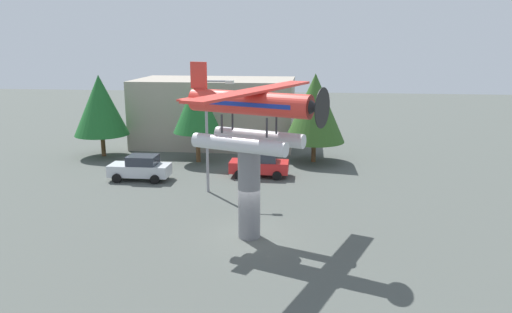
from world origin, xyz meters
TOP-DOWN VIEW (x-y plane):
  - ground_plane at (0.00, 0.00)m, footprint 140.00×140.00m
  - display_pedestal at (0.00, 0.00)m, footprint 1.10×1.10m
  - floatplane_monument at (0.12, -0.05)m, footprint 7.19×10.08m
  - car_near_silver at (-8.86, 9.31)m, footprint 4.20×2.02m
  - car_mid_red at (-0.63, 11.18)m, footprint 4.20×2.02m
  - streetlight_primary at (-3.38, 7.14)m, footprint 1.84×0.28m
  - storefront_building at (-5.93, 22.00)m, footprint 14.41×7.90m
  - tree_west at (-14.46, 15.99)m, footprint 4.49×4.49m
  - tree_east at (-6.02, 14.89)m, footprint 3.84×3.84m
  - tree_center_back at (3.21, 15.96)m, footprint 4.85×4.85m

SIDE VIEW (x-z plane):
  - ground_plane at x=0.00m, z-range 0.00..0.00m
  - car_near_silver at x=-8.86m, z-range 0.00..1.76m
  - car_mid_red at x=-0.63m, z-range 0.00..1.76m
  - display_pedestal at x=0.00m, z-range 0.00..4.56m
  - storefront_building at x=-5.93m, z-range 0.00..6.10m
  - streetlight_primary at x=-3.38m, z-range 0.62..7.86m
  - tree_west at x=-14.46m, z-range 0.91..7.74m
  - tree_center_back at x=3.21m, z-range 0.84..7.92m
  - tree_east at x=-6.02m, z-range 1.21..7.92m
  - floatplane_monument at x=0.12m, z-range 4.23..8.23m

